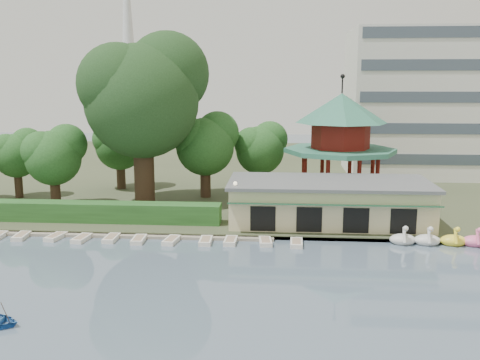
# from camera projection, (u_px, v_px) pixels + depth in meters

# --- Properties ---
(ground_plane) EXTENTS (220.00, 220.00, 0.00)m
(ground_plane) POSITION_uv_depth(u_px,v_px,m) (179.00, 328.00, 29.40)
(ground_plane) COLOR slate
(ground_plane) RESTS_ON ground
(shore) EXTENTS (220.00, 70.00, 0.40)m
(shore) POSITION_uv_depth(u_px,v_px,m) (244.00, 170.00, 80.35)
(shore) COLOR #424930
(shore) RESTS_ON ground
(embankment) EXTENTS (220.00, 0.60, 0.30)m
(embankment) POSITION_uv_depth(u_px,v_px,m) (216.00, 236.00, 46.34)
(embankment) COLOR gray
(embankment) RESTS_ON ground
(dock) EXTENTS (34.00, 1.60, 0.24)m
(dock) POSITION_uv_depth(u_px,v_px,m) (81.00, 234.00, 47.14)
(dock) COLOR gray
(dock) RESTS_ON ground
(boathouse) EXTENTS (18.60, 9.39, 3.90)m
(boathouse) POSITION_uv_depth(u_px,v_px,m) (329.00, 201.00, 49.77)
(boathouse) COLOR beige
(boathouse) RESTS_ON shore
(pavilion) EXTENTS (12.40, 12.40, 13.50)m
(pavilion) POSITION_uv_depth(u_px,v_px,m) (341.00, 136.00, 58.52)
(pavilion) COLOR beige
(pavilion) RESTS_ON shore
(office_building) EXTENTS (38.00, 18.00, 20.00)m
(office_building) POSITION_uv_depth(u_px,v_px,m) (480.00, 108.00, 73.23)
(office_building) COLOR silver
(office_building) RESTS_ON shore
(broadcast_tower) EXTENTS (8.00, 8.00, 96.00)m
(broadcast_tower) POSITION_uv_depth(u_px,v_px,m) (127.00, 13.00, 163.63)
(broadcast_tower) COLOR silver
(broadcast_tower) RESTS_ON ground
(hedge) EXTENTS (30.00, 2.00, 1.80)m
(hedge) POSITION_uv_depth(u_px,v_px,m) (63.00, 211.00, 50.39)
(hedge) COLOR #285C24
(hedge) RESTS_ON shore
(lamp_post) EXTENTS (0.36, 0.36, 4.28)m
(lamp_post) POSITION_uv_depth(u_px,v_px,m) (235.00, 196.00, 47.31)
(lamp_post) COLOR black
(lamp_post) RESTS_ON shore
(big_tree) EXTENTS (13.09, 12.20, 18.23)m
(big_tree) POSITION_uv_depth(u_px,v_px,m) (144.00, 92.00, 55.48)
(big_tree) COLOR #3A281C
(big_tree) RESTS_ON shore
(small_trees) EXTENTS (39.45, 15.95, 9.68)m
(small_trees) POSITION_uv_depth(u_px,v_px,m) (115.00, 149.00, 60.09)
(small_trees) COLOR #3A281C
(small_trees) RESTS_ON shore
(moored_rowboats) EXTENTS (35.16, 2.75, 0.36)m
(moored_rowboats) POSITION_uv_depth(u_px,v_px,m) (97.00, 238.00, 45.62)
(moored_rowboats) COLOR silver
(moored_rowboats) RESTS_ON ground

